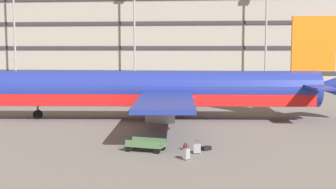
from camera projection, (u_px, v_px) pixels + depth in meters
The scene contains 11 objects.
ground_plane at pixel (185, 121), 43.59m from camera, with size 600.00×600.00×0.00m, color slate.
terminal_structure at pixel (201, 37), 95.23m from camera, with size 139.62×16.47×19.05m.
airliner at pixel (162, 90), 44.16m from camera, with size 36.98×29.94×10.03m.
light_mast_far_left at pixel (14, 10), 85.87m from camera, with size 1.80×0.50×25.15m.
light_mast_left at pixel (134, 21), 83.75m from camera, with size 1.80×0.50×20.82m.
light_mast_center_left at pixel (266, 22), 81.35m from camera, with size 1.80×0.50×20.25m.
suitcase_laid_flat at pixel (206, 148), 30.88m from camera, with size 0.74×0.70×0.27m.
suitcase_red at pixel (186, 154), 28.19m from camera, with size 0.45×0.52×0.87m.
suitcase_large at pixel (197, 148), 29.82m from camera, with size 0.50×0.29×0.88m.
backpack_black at pixel (185, 146), 30.93m from camera, with size 0.34×0.37×0.55m.
baggage_cart at pixel (146, 145), 30.56m from camera, with size 3.37×1.82×0.82m.
Camera 1 is at (2.78, -43.06, 6.86)m, focal length 48.44 mm.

